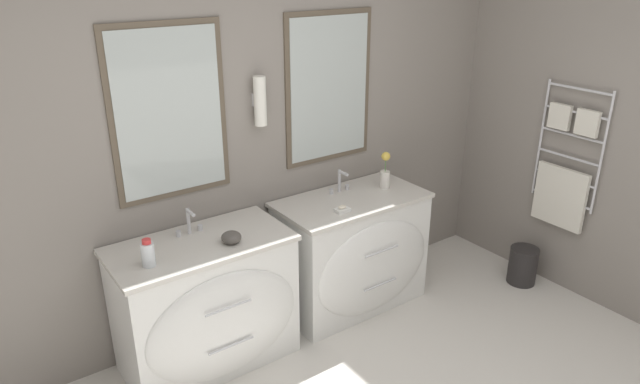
# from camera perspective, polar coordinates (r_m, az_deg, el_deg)

# --- Properties ---
(wall_back) EXTENTS (5.71, 0.16, 2.60)m
(wall_back) POSITION_cam_1_polar(r_m,az_deg,el_deg) (3.71, -6.81, 5.64)
(wall_back) COLOR gray
(wall_back) RESTS_ON ground_plane
(wall_right) EXTENTS (0.13, 3.79, 2.60)m
(wall_right) POSITION_cam_1_polar(r_m,az_deg,el_deg) (4.44, 25.05, 6.30)
(wall_right) COLOR gray
(wall_right) RESTS_ON ground_plane
(vanity_left) EXTENTS (1.06, 0.61, 0.83)m
(vanity_left) POSITION_cam_1_polar(r_m,az_deg,el_deg) (3.58, -11.16, -10.98)
(vanity_left) COLOR white
(vanity_left) RESTS_ON ground_plane
(vanity_right) EXTENTS (1.06, 0.61, 0.83)m
(vanity_right) POSITION_cam_1_polar(r_m,az_deg,el_deg) (4.08, 3.41, -6.04)
(vanity_right) COLOR white
(vanity_right) RESTS_ON ground_plane
(faucet_left) EXTENTS (0.17, 0.10, 0.16)m
(faucet_left) POSITION_cam_1_polar(r_m,az_deg,el_deg) (3.48, -12.94, -2.99)
(faucet_left) COLOR silver
(faucet_left) RESTS_ON vanity_left
(faucet_right) EXTENTS (0.17, 0.10, 0.16)m
(faucet_right) POSITION_cam_1_polar(r_m,az_deg,el_deg) (4.00, 2.05, 1.01)
(faucet_right) COLOR silver
(faucet_right) RESTS_ON vanity_right
(toiletry_bottle) EXTENTS (0.07, 0.07, 0.16)m
(toiletry_bottle) POSITION_cam_1_polar(r_m,az_deg,el_deg) (3.20, -16.82, -5.92)
(toiletry_bottle) COLOR silver
(toiletry_bottle) RESTS_ON vanity_left
(amenity_bowl) EXTENTS (0.12, 0.12, 0.07)m
(amenity_bowl) POSITION_cam_1_polar(r_m,az_deg,el_deg) (3.35, -8.87, -4.50)
(amenity_bowl) COLOR #4C4742
(amenity_bowl) RESTS_ON vanity_left
(flower_vase) EXTENTS (0.07, 0.07, 0.27)m
(flower_vase) POSITION_cam_1_polar(r_m,az_deg,el_deg) (4.09, 6.52, 1.92)
(flower_vase) COLOR silver
(flower_vase) RESTS_ON vanity_right
(soap_dish) EXTENTS (0.10, 0.07, 0.04)m
(soap_dish) POSITION_cam_1_polar(r_m,az_deg,el_deg) (3.72, 2.23, -1.74)
(soap_dish) COLOR white
(soap_dish) RESTS_ON vanity_right
(waste_bin) EXTENTS (0.22, 0.22, 0.29)m
(waste_bin) POSITION_cam_1_polar(r_m,az_deg,el_deg) (4.74, 19.63, -6.87)
(waste_bin) COLOR #282626
(waste_bin) RESTS_ON ground_plane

